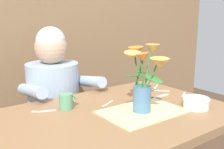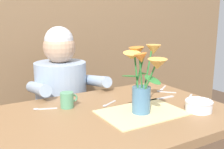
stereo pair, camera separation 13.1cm
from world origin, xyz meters
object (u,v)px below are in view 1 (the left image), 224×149
ceramic_bowl (196,102)px  flower_vase (144,76)px  dinner_knife (156,97)px  tea_cup (66,101)px  seated_person (55,113)px

ceramic_bowl → flower_vase: bearing=155.9°
dinner_knife → tea_cup: size_ratio=2.04×
dinner_knife → seated_person: bearing=125.3°
ceramic_bowl → tea_cup: 0.66m
seated_person → ceramic_bowl: seated_person is taller
flower_vase → seated_person: bearing=103.2°
ceramic_bowl → dinner_knife: 0.25m
ceramic_bowl → tea_cup: tea_cup is taller
ceramic_bowl → dinner_knife: (-0.03, 0.25, -0.03)m
seated_person → flower_vase: seated_person is taller
ceramic_bowl → dinner_knife: ceramic_bowl is taller
seated_person → tea_cup: size_ratio=12.20×
seated_person → dinner_knife: seated_person is taller
seated_person → dinner_knife: 0.70m
dinner_knife → tea_cup: bearing=165.9°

